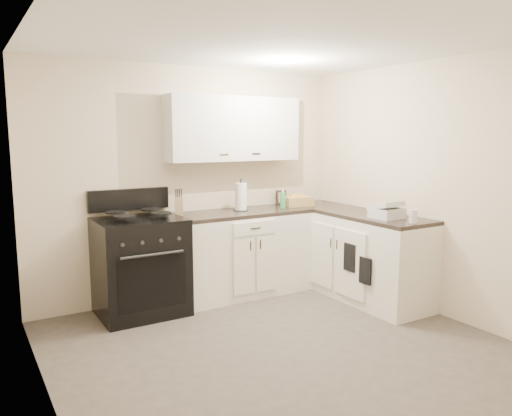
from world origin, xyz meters
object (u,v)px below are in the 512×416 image
stove (140,268)px  paper_towel (241,197)px  knife_block (179,207)px  countertop_grill (387,213)px  wicker_basket (297,201)px

stove → paper_towel: 1.35m
knife_block → paper_towel: 0.73m
stove → knife_block: 0.75m
knife_block → countertop_grill: (1.73, -1.24, -0.04)m
stove → countertop_grill: countertop_grill is taller
paper_towel → stove: bearing=-176.9°
knife_block → wicker_basket: 1.48m
knife_block → stove: bearing=-145.0°
paper_towel → wicker_basket: paper_towel is taller
wicker_basket → countertop_grill: 1.21m
paper_towel → countertop_grill: paper_towel is taller
stove → wicker_basket: wicker_basket is taller
knife_block → countertop_grill: 2.13m
stove → wicker_basket: 2.01m
knife_block → countertop_grill: bearing=-12.5°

